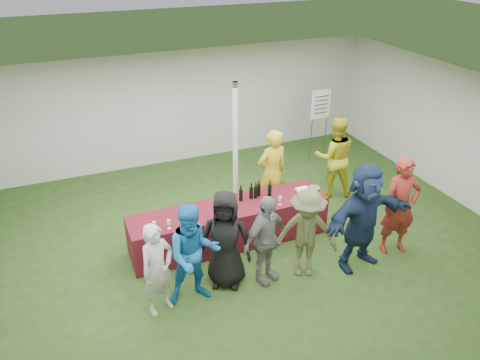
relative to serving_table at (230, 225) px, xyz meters
name	(u,v)px	position (x,y,z in m)	size (l,w,h in m)	color
ground	(234,249)	(-0.01, -0.24, -0.38)	(60.00, 60.00, 0.00)	#284719
tent	(235,151)	(0.49, 0.96, 0.98)	(10.00, 10.00, 10.00)	white
serving_table	(230,225)	(0.00, 0.00, 0.00)	(3.60, 0.80, 0.75)	maroon
wine_bottles	(255,192)	(0.56, 0.14, 0.50)	(0.63, 0.15, 0.32)	black
wine_glasses	(218,212)	(-0.31, -0.26, 0.49)	(2.71, 0.12, 0.16)	silver
water_bottle	(228,200)	(0.01, 0.08, 0.48)	(0.07, 0.07, 0.23)	silver
bar_towel	(303,189)	(1.50, 0.05, 0.39)	(0.25, 0.18, 0.03)	white
dump_bucket	(314,192)	(1.57, -0.22, 0.46)	(0.22, 0.22, 0.18)	slate
wine_list_sign	(320,110)	(3.26, 2.46, 0.94)	(0.50, 0.03, 1.80)	slate
staff_pourer	(272,173)	(1.14, 0.65, 0.52)	(0.65, 0.43, 1.79)	gold
staff_back	(334,157)	(2.69, 0.86, 0.50)	(0.85, 0.66, 1.75)	gold
customer_0	(158,269)	(-1.58, -1.22, 0.37)	(0.54, 0.36, 1.49)	beige
customer_1	(194,255)	(-1.03, -1.20, 0.46)	(0.81, 0.63, 1.67)	#186DB8
customer_2	(226,240)	(-0.46, -1.02, 0.46)	(0.81, 0.53, 1.67)	black
customer_3	(265,240)	(0.15, -1.19, 0.40)	(0.91, 0.38, 1.56)	gray
customer_4	(306,234)	(0.82, -1.29, 0.41)	(1.01, 0.58, 1.57)	#4D552F
customer_5	(363,217)	(1.79, -1.42, 0.57)	(1.75, 0.56, 1.89)	#192747
customer_6	(400,206)	(2.63, -1.31, 0.52)	(0.66, 0.43, 1.80)	maroon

